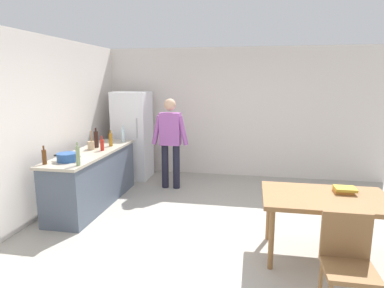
{
  "coord_description": "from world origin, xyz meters",
  "views": [
    {
      "loc": [
        0.56,
        -4.07,
        2.04
      ],
      "look_at": [
        -0.38,
        1.02,
        1.03
      ],
      "focal_mm": 30.98,
      "sensor_mm": 36.0,
      "label": 1
    }
  ],
  "objects_px": {
    "person": "(170,138)",
    "cooking_pot": "(67,157)",
    "bottle_vinegar_tall": "(78,156)",
    "bottle_sauce_red": "(102,145)",
    "book_stack": "(344,190)",
    "bottle_wine_dark": "(96,139)",
    "bottle_water_clear": "(123,135)",
    "bottle_beer_brown": "(44,157)",
    "refrigerator": "(133,135)",
    "utensil_jar": "(91,145)",
    "dining_table": "(325,203)",
    "chair": "(348,258)",
    "bottle_oil_amber": "(111,140)"
  },
  "relations": [
    {
      "from": "bottle_beer_brown",
      "to": "refrigerator",
      "type": "bearing_deg",
      "value": 82.51
    },
    {
      "from": "dining_table",
      "to": "chair",
      "type": "distance_m",
      "value": 0.98
    },
    {
      "from": "refrigerator",
      "to": "cooking_pot",
      "type": "bearing_deg",
      "value": -92.84
    },
    {
      "from": "refrigerator",
      "to": "utensil_jar",
      "type": "bearing_deg",
      "value": -96.14
    },
    {
      "from": "bottle_sauce_red",
      "to": "bottle_vinegar_tall",
      "type": "bearing_deg",
      "value": -83.46
    },
    {
      "from": "bottle_wine_dark",
      "to": "bottle_sauce_red",
      "type": "distance_m",
      "value": 0.3
    },
    {
      "from": "bottle_vinegar_tall",
      "to": "book_stack",
      "type": "distance_m",
      "value": 3.38
    },
    {
      "from": "bottle_oil_amber",
      "to": "bottle_beer_brown",
      "type": "bearing_deg",
      "value": -105.0
    },
    {
      "from": "dining_table",
      "to": "bottle_beer_brown",
      "type": "relative_size",
      "value": 5.38
    },
    {
      "from": "cooking_pot",
      "to": "book_stack",
      "type": "bearing_deg",
      "value": -3.79
    },
    {
      "from": "cooking_pot",
      "to": "utensil_jar",
      "type": "distance_m",
      "value": 0.81
    },
    {
      "from": "bottle_vinegar_tall",
      "to": "bottle_sauce_red",
      "type": "bearing_deg",
      "value": 96.54
    },
    {
      "from": "chair",
      "to": "book_stack",
      "type": "distance_m",
      "value": 1.18
    },
    {
      "from": "bottle_beer_brown",
      "to": "bottle_vinegar_tall",
      "type": "bearing_deg",
      "value": 2.4
    },
    {
      "from": "refrigerator",
      "to": "bottle_wine_dark",
      "type": "height_order",
      "value": "refrigerator"
    },
    {
      "from": "person",
      "to": "bottle_water_clear",
      "type": "xyz_separation_m",
      "value": [
        -0.86,
        -0.17,
        0.05
      ]
    },
    {
      "from": "chair",
      "to": "bottle_water_clear",
      "type": "height_order",
      "value": "bottle_water_clear"
    },
    {
      "from": "bottle_sauce_red",
      "to": "bottle_wine_dark",
      "type": "bearing_deg",
      "value": 133.85
    },
    {
      "from": "person",
      "to": "bottle_sauce_red",
      "type": "xyz_separation_m",
      "value": [
        -0.9,
        -0.98,
        0.02
      ]
    },
    {
      "from": "person",
      "to": "book_stack",
      "type": "distance_m",
      "value": 3.26
    },
    {
      "from": "bottle_vinegar_tall",
      "to": "bottle_oil_amber",
      "type": "bearing_deg",
      "value": 95.47
    },
    {
      "from": "person",
      "to": "chair",
      "type": "bearing_deg",
      "value": -52.97
    },
    {
      "from": "bottle_wine_dark",
      "to": "bottle_water_clear",
      "type": "distance_m",
      "value": 0.64
    },
    {
      "from": "bottle_water_clear",
      "to": "utensil_jar",
      "type": "bearing_deg",
      "value": -107.73
    },
    {
      "from": "cooking_pot",
      "to": "bottle_wine_dark",
      "type": "distance_m",
      "value": 0.99
    },
    {
      "from": "bottle_oil_amber",
      "to": "refrigerator",
      "type": "bearing_deg",
      "value": 91.64
    },
    {
      "from": "bottle_oil_amber",
      "to": "dining_table",
      "type": "bearing_deg",
      "value": -25.32
    },
    {
      "from": "person",
      "to": "cooking_pot",
      "type": "distance_m",
      "value": 2.05
    },
    {
      "from": "person",
      "to": "bottle_wine_dark",
      "type": "distance_m",
      "value": 1.34
    },
    {
      "from": "chair",
      "to": "bottle_beer_brown",
      "type": "distance_m",
      "value": 3.84
    },
    {
      "from": "refrigerator",
      "to": "dining_table",
      "type": "relative_size",
      "value": 1.29
    },
    {
      "from": "bottle_water_clear",
      "to": "book_stack",
      "type": "bearing_deg",
      "value": -27.84
    },
    {
      "from": "dining_table",
      "to": "bottle_wine_dark",
      "type": "relative_size",
      "value": 4.12
    },
    {
      "from": "cooking_pot",
      "to": "bottle_beer_brown",
      "type": "xyz_separation_m",
      "value": [
        -0.22,
        -0.2,
        0.05
      ]
    },
    {
      "from": "utensil_jar",
      "to": "bottle_sauce_red",
      "type": "distance_m",
      "value": 0.21
    },
    {
      "from": "cooking_pot",
      "to": "refrigerator",
      "type": "bearing_deg",
      "value": 87.16
    },
    {
      "from": "refrigerator",
      "to": "bottle_oil_amber",
      "type": "height_order",
      "value": "refrigerator"
    },
    {
      "from": "utensil_jar",
      "to": "bottle_vinegar_tall",
      "type": "xyz_separation_m",
      "value": [
        0.32,
        -0.99,
        0.06
      ]
    },
    {
      "from": "cooking_pot",
      "to": "utensil_jar",
      "type": "relative_size",
      "value": 1.25
    },
    {
      "from": "cooking_pot",
      "to": "book_stack",
      "type": "xyz_separation_m",
      "value": [
        3.64,
        -0.24,
        -0.17
      ]
    },
    {
      "from": "refrigerator",
      "to": "dining_table",
      "type": "xyz_separation_m",
      "value": [
        3.3,
        -2.7,
        -0.23
      ]
    },
    {
      "from": "person",
      "to": "bottle_wine_dark",
      "type": "xyz_separation_m",
      "value": [
        -1.11,
        -0.76,
        0.07
      ]
    },
    {
      "from": "utensil_jar",
      "to": "bottle_beer_brown",
      "type": "height_order",
      "value": "utensil_jar"
    },
    {
      "from": "person",
      "to": "bottle_beer_brown",
      "type": "relative_size",
      "value": 6.54
    },
    {
      "from": "bottle_water_clear",
      "to": "bottle_wine_dark",
      "type": "bearing_deg",
      "value": -112.45
    },
    {
      "from": "bottle_water_clear",
      "to": "cooking_pot",
      "type": "bearing_deg",
      "value": -97.25
    },
    {
      "from": "refrigerator",
      "to": "bottle_sauce_red",
      "type": "relative_size",
      "value": 7.5
    },
    {
      "from": "person",
      "to": "bottle_beer_brown",
      "type": "bearing_deg",
      "value": -123.23
    },
    {
      "from": "utensil_jar",
      "to": "bottle_sauce_red",
      "type": "height_order",
      "value": "utensil_jar"
    },
    {
      "from": "bottle_vinegar_tall",
      "to": "bottle_wine_dark",
      "type": "bearing_deg",
      "value": 105.15
    }
  ]
}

